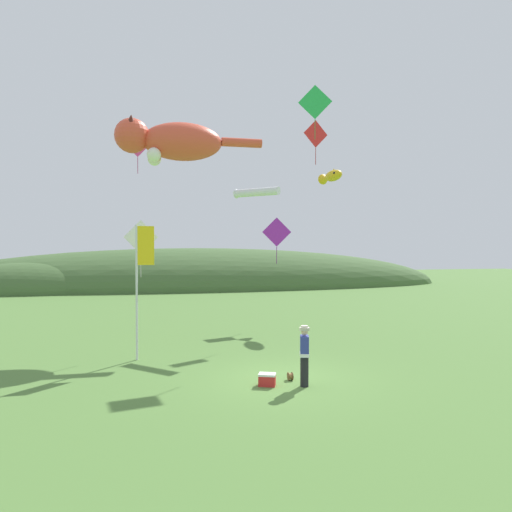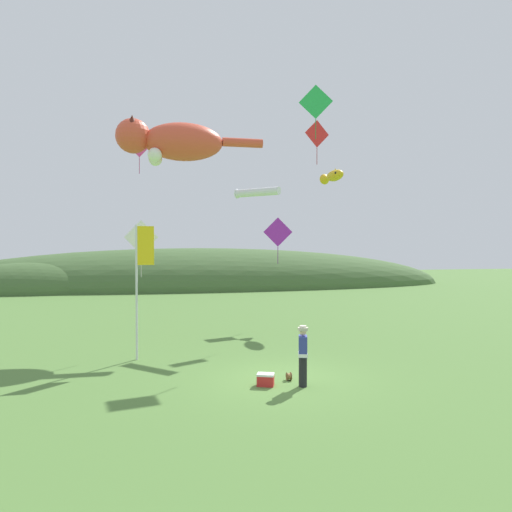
{
  "view_description": "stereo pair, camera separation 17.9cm",
  "coord_description": "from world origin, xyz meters",
  "px_view_note": "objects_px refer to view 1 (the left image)",
  "views": [
    {
      "loc": [
        -3.83,
        -13.37,
        4.06
      ],
      "look_at": [
        0.0,
        4.0,
        3.71
      ],
      "focal_mm": 32.0,
      "sensor_mm": 36.0,
      "label": 1
    },
    {
      "loc": [
        -3.65,
        -13.41,
        4.06
      ],
      "look_at": [
        0.0,
        4.0,
        3.71
      ],
      "focal_mm": 32.0,
      "sensor_mm": 36.0,
      "label": 2
    }
  ],
  "objects_px": {
    "picnic_cooler": "(267,380)",
    "festival_banner_pole": "(141,271)",
    "kite_diamond_green": "(315,102)",
    "kite_diamond_pink": "(138,144)",
    "kite_diamond_white": "(141,238)",
    "kite_diamond_red": "(316,134)",
    "kite_fish_windsock": "(331,176)",
    "kite_giant_cat": "(172,142)",
    "kite_diamond_violet": "(277,232)",
    "festival_attendant": "(304,354)",
    "kite_spool": "(290,376)",
    "kite_tube_streamer": "(256,192)"
  },
  "relations": [
    {
      "from": "kite_fish_windsock",
      "to": "kite_diamond_violet",
      "type": "xyz_separation_m",
      "value": [
        -3.44,
        -1.01,
        -3.2
      ]
    },
    {
      "from": "kite_diamond_white",
      "to": "kite_giant_cat",
      "type": "bearing_deg",
      "value": 66.89
    },
    {
      "from": "kite_spool",
      "to": "kite_tube_streamer",
      "type": "xyz_separation_m",
      "value": [
        0.42,
        6.77,
        6.39
      ]
    },
    {
      "from": "picnic_cooler",
      "to": "festival_banner_pole",
      "type": "bearing_deg",
      "value": 132.98
    },
    {
      "from": "kite_fish_windsock",
      "to": "kite_diamond_pink",
      "type": "relative_size",
      "value": 1.0
    },
    {
      "from": "kite_fish_windsock",
      "to": "kite_diamond_green",
      "type": "distance_m",
      "value": 5.85
    },
    {
      "from": "kite_diamond_white",
      "to": "kite_diamond_red",
      "type": "bearing_deg",
      "value": 27.25
    },
    {
      "from": "picnic_cooler",
      "to": "kite_tube_streamer",
      "type": "bearing_deg",
      "value": 80.16
    },
    {
      "from": "kite_spool",
      "to": "kite_giant_cat",
      "type": "relative_size",
      "value": 0.04
    },
    {
      "from": "festival_attendant",
      "to": "kite_diamond_red",
      "type": "xyz_separation_m",
      "value": [
        4.1,
        10.44,
        9.08
      ]
    },
    {
      "from": "kite_spool",
      "to": "kite_diamond_red",
      "type": "relative_size",
      "value": 0.1
    },
    {
      "from": "kite_spool",
      "to": "kite_diamond_red",
      "type": "distance_m",
      "value": 14.58
    },
    {
      "from": "kite_spool",
      "to": "kite_tube_streamer",
      "type": "height_order",
      "value": "kite_tube_streamer"
    },
    {
      "from": "festival_banner_pole",
      "to": "festival_attendant",
      "type": "bearing_deg",
      "value": -41.95
    },
    {
      "from": "picnic_cooler",
      "to": "kite_fish_windsock",
      "type": "height_order",
      "value": "kite_fish_windsock"
    },
    {
      "from": "kite_diamond_white",
      "to": "kite_diamond_green",
      "type": "relative_size",
      "value": 0.92
    },
    {
      "from": "festival_attendant",
      "to": "kite_tube_streamer",
      "type": "height_order",
      "value": "kite_tube_streamer"
    },
    {
      "from": "kite_spool",
      "to": "festival_attendant",
      "type": "bearing_deg",
      "value": -71.13
    },
    {
      "from": "picnic_cooler",
      "to": "kite_diamond_white",
      "type": "height_order",
      "value": "kite_diamond_white"
    },
    {
      "from": "kite_diamond_green",
      "to": "kite_diamond_pink",
      "type": "height_order",
      "value": "kite_diamond_green"
    },
    {
      "from": "kite_tube_streamer",
      "to": "kite_diamond_white",
      "type": "distance_m",
      "value": 5.63
    },
    {
      "from": "kite_tube_streamer",
      "to": "kite_diamond_white",
      "type": "bearing_deg",
      "value": -162.44
    },
    {
      "from": "kite_fish_windsock",
      "to": "kite_diamond_green",
      "type": "xyz_separation_m",
      "value": [
        -2.62,
        -4.57,
        2.53
      ]
    },
    {
      "from": "kite_giant_cat",
      "to": "kite_spool",
      "type": "bearing_deg",
      "value": -68.64
    },
    {
      "from": "kite_diamond_violet",
      "to": "kite_diamond_pink",
      "type": "distance_m",
      "value": 9.03
    },
    {
      "from": "kite_diamond_green",
      "to": "kite_diamond_pink",
      "type": "xyz_separation_m",
      "value": [
        -7.96,
        6.25,
        -0.89
      ]
    },
    {
      "from": "picnic_cooler",
      "to": "kite_giant_cat",
      "type": "bearing_deg",
      "value": 105.64
    },
    {
      "from": "kite_spool",
      "to": "kite_diamond_pink",
      "type": "bearing_deg",
      "value": 111.44
    },
    {
      "from": "kite_diamond_green",
      "to": "kite_tube_streamer",
      "type": "bearing_deg",
      "value": 169.63
    },
    {
      "from": "kite_spool",
      "to": "kite_fish_windsock",
      "type": "xyz_separation_m",
      "value": [
        5.66,
        10.87,
        7.9
      ]
    },
    {
      "from": "kite_spool",
      "to": "picnic_cooler",
      "type": "xyz_separation_m",
      "value": [
        -0.82,
        -0.38,
        0.06
      ]
    },
    {
      "from": "kite_spool",
      "to": "festival_banner_pole",
      "type": "distance_m",
      "value": 6.53
    },
    {
      "from": "picnic_cooler",
      "to": "kite_diamond_white",
      "type": "bearing_deg",
      "value": 123.88
    },
    {
      "from": "kite_giant_cat",
      "to": "kite_diamond_violet",
      "type": "relative_size",
      "value": 2.8
    },
    {
      "from": "kite_giant_cat",
      "to": "kite_diamond_green",
      "type": "distance_m",
      "value": 6.78
    },
    {
      "from": "kite_diamond_violet",
      "to": "kite_diamond_red",
      "type": "height_order",
      "value": "kite_diamond_red"
    },
    {
      "from": "kite_spool",
      "to": "kite_diamond_green",
      "type": "bearing_deg",
      "value": 64.24
    },
    {
      "from": "festival_attendant",
      "to": "kite_diamond_green",
      "type": "bearing_deg",
      "value": 68.04
    },
    {
      "from": "festival_attendant",
      "to": "kite_spool",
      "type": "relative_size",
      "value": 7.23
    },
    {
      "from": "kite_giant_cat",
      "to": "kite_diamond_green",
      "type": "xyz_separation_m",
      "value": [
        6.28,
        -1.99,
        1.62
      ]
    },
    {
      "from": "kite_fish_windsock",
      "to": "kite_diamond_pink",
      "type": "height_order",
      "value": "kite_diamond_pink"
    },
    {
      "from": "kite_spool",
      "to": "kite_diamond_violet",
      "type": "distance_m",
      "value": 11.15
    },
    {
      "from": "kite_diamond_pink",
      "to": "kite_diamond_red",
      "type": "relative_size",
      "value": 0.99
    },
    {
      "from": "kite_spool",
      "to": "kite_diamond_red",
      "type": "bearing_deg",
      "value": 66.12
    },
    {
      "from": "kite_diamond_violet",
      "to": "kite_diamond_white",
      "type": "bearing_deg",
      "value": -145.44
    },
    {
      "from": "kite_giant_cat",
      "to": "picnic_cooler",
      "type": "bearing_deg",
      "value": -74.36
    },
    {
      "from": "kite_diamond_pink",
      "to": "kite_tube_streamer",
      "type": "bearing_deg",
      "value": -47.17
    },
    {
      "from": "kite_diamond_white",
      "to": "kite_diamond_violet",
      "type": "bearing_deg",
      "value": 34.56
    },
    {
      "from": "kite_diamond_green",
      "to": "kite_diamond_pink",
      "type": "distance_m",
      "value": 10.16
    },
    {
      "from": "festival_banner_pole",
      "to": "kite_fish_windsock",
      "type": "distance_m",
      "value": 13.41
    }
  ]
}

